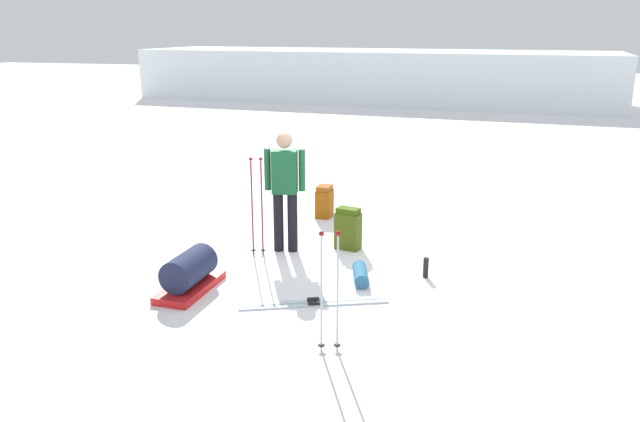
% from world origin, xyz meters
% --- Properties ---
extents(ground_plane, '(80.00, 80.00, 0.00)m').
position_xyz_m(ground_plane, '(0.00, 0.00, 0.00)').
color(ground_plane, white).
extents(distant_snow_ridge, '(20.13, 6.15, 2.10)m').
position_xyz_m(distant_snow_ridge, '(-3.18, 19.43, 1.05)').
color(distant_snow_ridge, white).
rests_on(distant_snow_ridge, ground_plane).
extents(skier_standing, '(0.56, 0.27, 1.70)m').
position_xyz_m(skier_standing, '(-0.57, 0.24, 0.95)').
color(skier_standing, black).
rests_on(skier_standing, ground_plane).
extents(ski_pair_near, '(1.66, 0.83, 0.05)m').
position_xyz_m(ski_pair_near, '(0.32, -1.40, 0.01)').
color(ski_pair_near, silver).
rests_on(ski_pair_near, ground_plane).
extents(backpack_large_dark, '(0.25, 0.32, 0.54)m').
position_xyz_m(backpack_large_dark, '(-0.49, 1.98, 0.26)').
color(backpack_large_dark, '#94490C').
rests_on(backpack_large_dark, ground_plane).
extents(backpack_bright, '(0.39, 0.28, 0.61)m').
position_xyz_m(backpack_bright, '(0.26, 0.55, 0.30)').
color(backpack_bright, '#455614').
rests_on(backpack_bright, ground_plane).
extents(ski_poles_planted_near, '(0.22, 0.11, 1.24)m').
position_xyz_m(ski_poles_planted_near, '(0.78, -2.41, 0.69)').
color(ski_poles_planted_near, '#B3C1C5').
rests_on(ski_poles_planted_near, ground_plane).
extents(ski_poles_planted_far, '(0.20, 0.11, 1.39)m').
position_xyz_m(ski_poles_planted_far, '(-0.89, -0.02, 0.77)').
color(ski_poles_planted_far, maroon).
rests_on(ski_poles_planted_far, ground_plane).
extents(gear_sled, '(0.48, 1.06, 0.49)m').
position_xyz_m(gear_sled, '(-1.23, -1.44, 0.22)').
color(gear_sled, red).
rests_on(gear_sled, ground_plane).
extents(sleeping_mat_rolled, '(0.32, 0.58, 0.18)m').
position_xyz_m(sleeping_mat_rolled, '(0.69, -0.58, 0.09)').
color(sleeping_mat_rolled, '#2F6990').
rests_on(sleeping_mat_rolled, ground_plane).
extents(thermos_bottle, '(0.07, 0.07, 0.26)m').
position_xyz_m(thermos_bottle, '(1.46, -0.23, 0.13)').
color(thermos_bottle, black).
rests_on(thermos_bottle, ground_plane).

